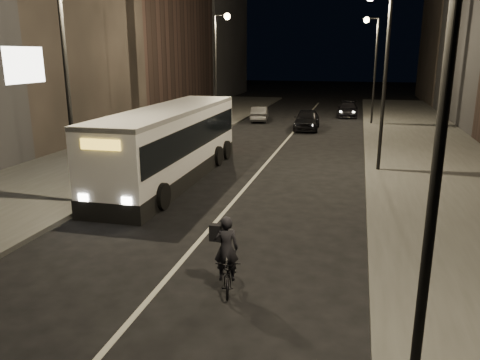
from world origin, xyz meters
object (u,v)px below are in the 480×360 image
Objects in this scene: streetlight_left_far at (219,57)px; city_bus at (171,141)px; cyclist_on_bicycle at (228,265)px; streetlight_right_near at (427,68)px; streetlight_left_near at (72,59)px; car_far at (348,109)px; streetlight_right_far at (372,56)px; car_near at (307,119)px; car_mid at (260,114)px; streetlight_right_mid at (381,58)px.

city_bus is (1.73, -13.51, -3.59)m from streetlight_left_far.
streetlight_right_near is at bearing -53.79° from cyclist_on_bicycle.
streetlight_left_near is 4.20× the size of cyclist_on_bicycle.
streetlight_left_near is 18.00m from streetlight_left_far.
cyclist_on_bicycle is 34.17m from car_far.
streetlight_right_far is 7.35m from car_near.
car_mid is at bearing 179.18° from streetlight_right_far.
car_far is (-1.73, 21.15, -4.71)m from streetlight_right_mid.
streetlight_left_near reaches higher than car_near.
streetlight_left_far is at bearing 66.29° from car_mid.
car_near is at bearing 22.14° from streetlight_left_far.
cyclist_on_bicycle is 0.51× the size of car_mid.
streetlight_left_far is 1.82× the size of car_far.
cyclist_on_bicycle is 0.43× the size of car_near.
city_bus is 2.71× the size of car_near.
streetlight_left_far is 24.47m from cyclist_on_bicycle.
car_near is (-4.53, -3.50, -4.60)m from streetlight_right_far.
streetlight_right_far and streetlight_left_far have the same top height.
city_bus is (-8.93, -19.51, -3.59)m from streetlight_right_far.
streetlight_right_near is 4.20× the size of cyclist_on_bicycle.
city_bus is at bearing 68.92° from streetlight_left_near.
streetlight_left_far is 15.05m from car_far.
cyclist_on_bicycle is (-3.67, -28.96, -4.72)m from streetlight_right_far.
car_mid is at bearing -145.37° from car_far.
streetlight_right_mid is at bearing 60.04° from cyclist_on_bicycle.
car_mid is (-8.93, 16.13, -4.74)m from streetlight_right_mid.
streetlight_right_mid reaches higher than cyclist_on_bicycle.
streetlight_left_near is at bearing -143.12° from streetlight_right_mid.
streetlight_right_far is 1.00× the size of streetlight_left_near.
cyclist_on_bicycle is at bearing -90.22° from car_near.
car_far is (8.93, 11.15, -4.71)m from streetlight_left_far.
car_far is (7.20, 5.02, 0.02)m from car_mid.
streetlight_right_far reaches higher than city_bus.
streetlight_right_near is 1.00× the size of streetlight_right_far.
streetlight_right_mid is 19.04m from car_mid.
streetlight_right_near is 29.22m from car_near.
streetlight_left_near is 1.82× the size of car_near.
car_near is at bearing -108.20° from car_far.
streetlight_left_far is 2.14× the size of car_mid.
car_far is at bearing 94.68° from streetlight_right_mid.
car_near is at bearing 109.94° from streetlight_right_mid.
car_mid is at bearing 138.29° from car_near.
streetlight_left_far is at bearing -128.97° from car_far.
city_bus is 2.71× the size of car_far.
streetlight_right_near is 32.00m from streetlight_right_far.
streetlight_left_near is 21.88m from car_near.
car_far is (-1.73, 5.15, -4.71)m from streetlight_right_far.
streetlight_right_far is 10.11m from car_mid.
car_near is (-4.53, 28.50, -4.60)m from streetlight_right_near.
streetlight_right_far is at bearing -71.70° from car_far.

